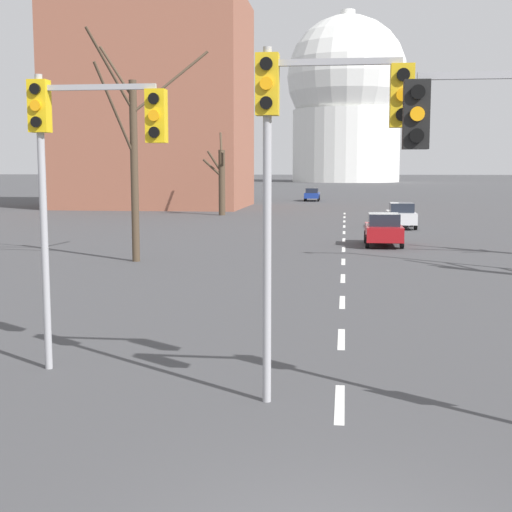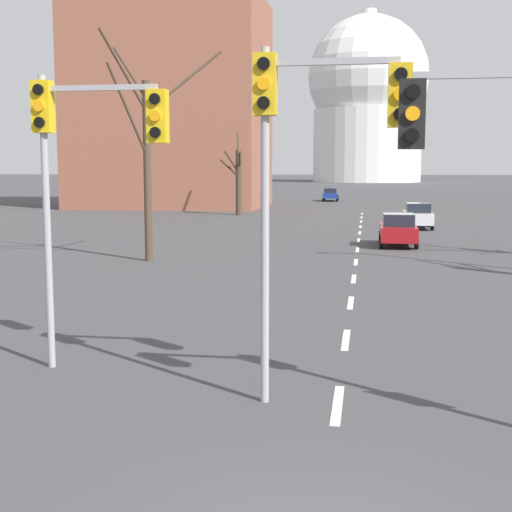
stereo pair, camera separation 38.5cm
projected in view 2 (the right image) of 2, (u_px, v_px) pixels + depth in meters
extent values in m
cube|color=silver|center=(338.00, 404.00, 11.68)|extent=(0.16, 2.00, 0.01)
cube|color=silver|center=(346.00, 340.00, 16.10)|extent=(0.16, 2.00, 0.01)
cube|color=silver|center=(351.00, 303.00, 20.51)|extent=(0.16, 2.00, 0.01)
cube|color=silver|center=(354.00, 279.00, 24.92)|extent=(0.16, 2.00, 0.01)
cube|color=silver|center=(356.00, 262.00, 29.33)|extent=(0.16, 2.00, 0.01)
cube|color=silver|center=(357.00, 250.00, 33.75)|extent=(0.16, 2.00, 0.01)
cube|color=silver|center=(359.00, 240.00, 38.16)|extent=(0.16, 2.00, 0.01)
cube|color=silver|center=(360.00, 233.00, 42.57)|extent=(0.16, 2.00, 0.01)
cube|color=silver|center=(360.00, 227.00, 46.98)|extent=(0.16, 2.00, 0.01)
cube|color=silver|center=(361.00, 222.00, 51.39)|extent=(0.16, 2.00, 0.01)
cube|color=silver|center=(362.00, 217.00, 55.81)|extent=(0.16, 2.00, 0.01)
cube|color=silver|center=(362.00, 214.00, 60.22)|extent=(0.16, 2.00, 0.01)
cube|color=#9E9EA3|center=(498.00, 74.00, 9.72)|extent=(2.28, 0.10, 0.10)
cube|color=black|center=(412.00, 114.00, 9.96)|extent=(0.36, 0.28, 0.96)
cylinder|color=black|center=(413.00, 91.00, 9.75)|extent=(0.20, 0.06, 0.20)
cylinder|color=orange|center=(413.00, 114.00, 9.79)|extent=(0.20, 0.06, 0.20)
cylinder|color=black|center=(412.00, 135.00, 9.83)|extent=(0.20, 0.06, 0.20)
cylinder|color=#9E9EA3|center=(265.00, 230.00, 11.49)|extent=(0.14, 0.14, 5.74)
cube|color=gold|center=(265.00, 85.00, 11.21)|extent=(0.36, 0.28, 0.96)
cylinder|color=black|center=(264.00, 64.00, 11.01)|extent=(0.20, 0.06, 0.20)
cylinder|color=orange|center=(264.00, 83.00, 11.05)|extent=(0.20, 0.06, 0.20)
cylinder|color=black|center=(264.00, 103.00, 11.08)|extent=(0.20, 0.06, 0.20)
cube|color=#9E9EA3|center=(332.00, 62.00, 11.01)|extent=(2.09, 0.10, 0.10)
cube|color=gold|center=(400.00, 95.00, 10.92)|extent=(0.36, 0.28, 0.96)
cylinder|color=black|center=(401.00, 74.00, 10.71)|extent=(0.20, 0.06, 0.20)
cylinder|color=orange|center=(400.00, 94.00, 10.75)|extent=(0.20, 0.06, 0.20)
cylinder|color=black|center=(400.00, 114.00, 10.79)|extent=(0.20, 0.06, 0.20)
cylinder|color=#9E9EA3|center=(47.00, 225.00, 13.57)|extent=(0.14, 0.14, 5.57)
cube|color=yellow|center=(43.00, 107.00, 13.30)|extent=(0.36, 0.28, 0.96)
cylinder|color=black|center=(38.00, 90.00, 13.09)|extent=(0.20, 0.06, 0.20)
cylinder|color=orange|center=(39.00, 106.00, 13.13)|extent=(0.20, 0.06, 0.20)
cylinder|color=black|center=(39.00, 122.00, 13.17)|extent=(0.20, 0.06, 0.20)
cube|color=#9E9EA3|center=(99.00, 88.00, 13.09)|extent=(2.22, 0.10, 0.10)
cube|color=yellow|center=(158.00, 116.00, 12.98)|extent=(0.36, 0.28, 0.96)
cylinder|color=black|center=(155.00, 99.00, 12.78)|extent=(0.20, 0.06, 0.20)
cylinder|color=orange|center=(155.00, 116.00, 12.82)|extent=(0.20, 0.06, 0.20)
cylinder|color=black|center=(155.00, 132.00, 12.85)|extent=(0.20, 0.06, 0.20)
cube|color=navy|center=(331.00, 195.00, 83.30)|extent=(1.66, 4.35, 0.60)
cube|color=#1E232D|center=(331.00, 191.00, 83.01)|extent=(1.41, 2.09, 0.55)
cylinder|color=black|center=(325.00, 197.00, 84.77)|extent=(0.18, 0.72, 0.72)
cylinder|color=black|center=(338.00, 198.00, 84.54)|extent=(0.18, 0.72, 0.72)
cylinder|color=black|center=(323.00, 198.00, 82.13)|extent=(0.18, 0.72, 0.72)
cylinder|color=black|center=(337.00, 198.00, 81.89)|extent=(0.18, 0.72, 0.72)
cube|color=silver|center=(418.00, 218.00, 45.61)|extent=(1.71, 4.23, 0.71)
cube|color=#1E232D|center=(418.00, 208.00, 45.32)|extent=(1.45, 2.03, 0.59)
cylinder|color=black|center=(404.00, 222.00, 47.06)|extent=(0.18, 0.67, 0.67)
cylinder|color=black|center=(429.00, 222.00, 46.81)|extent=(0.18, 0.67, 0.67)
cylinder|color=black|center=(406.00, 225.00, 44.49)|extent=(0.18, 0.67, 0.67)
cylinder|color=black|center=(432.00, 225.00, 44.24)|extent=(0.18, 0.67, 0.67)
cube|color=maroon|center=(398.00, 232.00, 35.27)|extent=(1.75, 3.90, 0.71)
cube|color=#1E232D|center=(398.00, 220.00, 35.00)|extent=(1.49, 1.87, 0.59)
cylinder|color=black|center=(381.00, 237.00, 36.63)|extent=(0.18, 0.65, 0.65)
cylinder|color=black|center=(413.00, 238.00, 36.37)|extent=(0.18, 0.65, 0.65)
cylinder|color=black|center=(381.00, 242.00, 34.25)|extent=(0.18, 0.65, 0.65)
cylinder|color=black|center=(416.00, 242.00, 34.00)|extent=(0.18, 0.65, 0.65)
cylinder|color=#473828|center=(147.00, 172.00, 29.29)|extent=(0.31, 0.31, 7.38)
cylinder|color=#473828|center=(130.00, 73.00, 28.98)|extent=(1.46, 0.26, 2.13)
cylinder|color=#473828|center=(184.00, 82.00, 29.17)|extent=(2.91, 1.38, 2.62)
cylinder|color=#473828|center=(127.00, 110.00, 28.14)|extent=(1.00, 2.00, 3.51)
cylinder|color=#473828|center=(123.00, 70.00, 27.93)|extent=(1.22, 2.11, 2.94)
cylinder|color=#473828|center=(239.00, 183.00, 58.11)|extent=(0.54, 0.54, 5.30)
cylinder|color=#473828|center=(240.00, 160.00, 57.04)|extent=(0.50, 1.78, 1.39)
cylinder|color=#473828|center=(232.00, 162.00, 57.81)|extent=(1.25, 0.57, 1.86)
cylinder|color=#473828|center=(230.00, 168.00, 57.57)|extent=(1.43, 1.27, 1.51)
cylinder|color=#473828|center=(238.00, 145.00, 58.34)|extent=(0.48, 1.36, 2.08)
cylinder|color=silver|center=(367.00, 146.00, 195.36)|extent=(29.37, 29.37, 19.58)
sphere|color=silver|center=(368.00, 76.00, 193.05)|extent=(32.63, 32.63, 32.63)
cylinder|color=silver|center=(369.00, 20.00, 191.24)|extent=(3.92, 3.92, 5.71)
cube|color=#935642|center=(172.00, 104.00, 69.99)|extent=(18.00, 14.00, 20.17)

